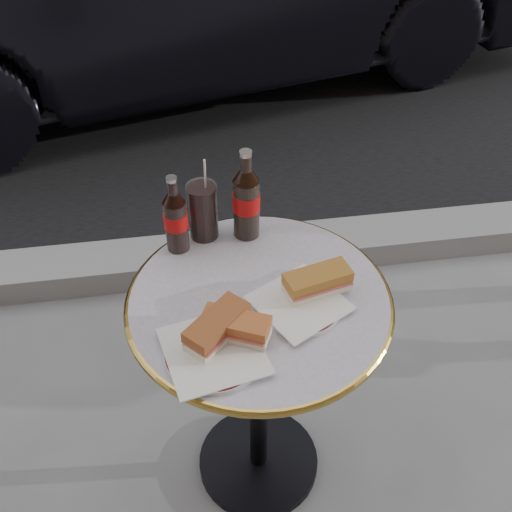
{
  "coord_description": "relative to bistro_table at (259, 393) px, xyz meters",
  "views": [
    {
      "loc": [
        -0.16,
        -1.01,
        1.8
      ],
      "look_at": [
        0.0,
        0.05,
        0.82
      ],
      "focal_mm": 45.0,
      "sensor_mm": 36.0,
      "label": 1
    }
  ],
  "objects": [
    {
      "name": "plate_left",
      "position": [
        -0.12,
        -0.15,
        0.37
      ],
      "size": [
        0.22,
        0.22,
        0.01
      ],
      "primitive_type": "cylinder",
      "rotation": [
        0.0,
        0.0,
        0.03
      ],
      "color": "silver",
      "rests_on": "bistro_table"
    },
    {
      "name": "cola_bottle_left",
      "position": [
        -0.17,
        0.21,
        0.47
      ],
      "size": [
        0.07,
        0.07,
        0.21
      ],
      "primitive_type": null,
      "rotation": [
        0.0,
        0.0,
        0.1
      ],
      "color": "black",
      "rests_on": "bistro_table"
    },
    {
      "name": "cola_bottle_right",
      "position": [
        0.0,
        0.23,
        0.49
      ],
      "size": [
        0.08,
        0.08,
        0.25
      ],
      "primitive_type": null,
      "rotation": [
        0.0,
        0.0,
        -0.08
      ],
      "color": "black",
      "rests_on": "bistro_table"
    },
    {
      "name": "curb",
      "position": [
        0.0,
        0.9,
        -0.32
      ],
      "size": [
        40.0,
        0.2,
        0.12
      ],
      "primitive_type": "cube",
      "color": "gray",
      "rests_on": "ground"
    },
    {
      "name": "sandwich_left_b",
      "position": [
        -0.07,
        -0.11,
        0.4
      ],
      "size": [
        0.16,
        0.12,
        0.05
      ],
      "primitive_type": "cube",
      "rotation": [
        0.0,
        0.0,
        -0.44
      ],
      "color": "#B55B2E",
      "rests_on": "plate_left"
    },
    {
      "name": "sandwich_right",
      "position": [
        0.13,
        -0.01,
        0.4
      ],
      "size": [
        0.16,
        0.11,
        0.05
      ],
      "primitive_type": "cube",
      "rotation": [
        0.0,
        0.0,
        0.24
      ],
      "color": "#A06628",
      "rests_on": "plate_right"
    },
    {
      "name": "ground",
      "position": [
        0.0,
        0.0,
        -0.37
      ],
      "size": [
        80.0,
        80.0,
        0.0
      ],
      "primitive_type": "plane",
      "color": "gray",
      "rests_on": "ground"
    },
    {
      "name": "sandwich_left_a",
      "position": [
        -0.11,
        -0.11,
        0.4
      ],
      "size": [
        0.16,
        0.16,
        0.05
      ],
      "primitive_type": "cube",
      "rotation": [
        0.0,
        0.0,
        0.77
      ],
      "color": "brown",
      "rests_on": "plate_left"
    },
    {
      "name": "cola_glass",
      "position": [
        -0.1,
        0.24,
        0.44
      ],
      "size": [
        0.08,
        0.08,
        0.16
      ],
      "primitive_type": "cylinder",
      "rotation": [
        0.0,
        0.0,
        0.1
      ],
      "color": "black",
      "rests_on": "bistro_table"
    },
    {
      "name": "plate_right",
      "position": [
        0.09,
        -0.04,
        0.37
      ],
      "size": [
        0.24,
        0.24,
        0.01
      ],
      "primitive_type": "cylinder",
      "rotation": [
        0.0,
        0.0,
        0.32
      ],
      "color": "silver",
      "rests_on": "bistro_table"
    },
    {
      "name": "bistro_table",
      "position": [
        0.0,
        0.0,
        0.0
      ],
      "size": [
        0.62,
        0.62,
        0.73
      ],
      "primitive_type": null,
      "color": "#BAB2C4",
      "rests_on": "ground"
    }
  ]
}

